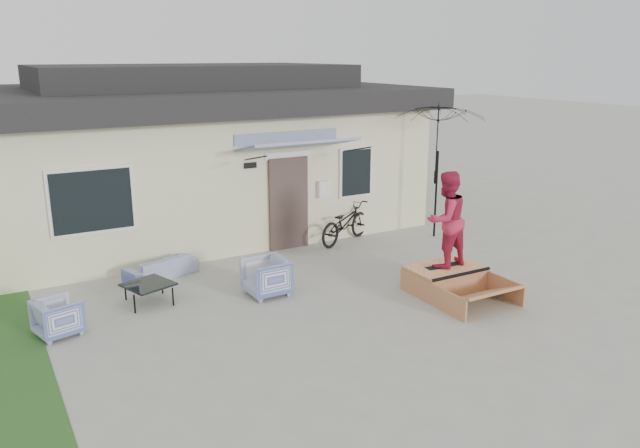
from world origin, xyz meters
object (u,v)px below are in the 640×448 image
skate_ramp (444,279)px  skater (446,218)px  armchair_right (266,275)px  coffee_table (149,293)px  bicycle (345,218)px  loveseat (161,264)px  skateboard (443,265)px  armchair_left (58,315)px  patio_umbrella (437,166)px

skate_ramp → skater: (0.00, 0.04, 1.17)m
armchair_right → coffee_table: 2.12m
coffee_table → skater: bearing=-22.5°
bicycle → skate_ramp: (-0.01, -3.57, -0.35)m
loveseat → bicycle: (4.46, 0.23, 0.30)m
skateboard → armchair_left: bearing=169.6°
skater → patio_umbrella: bearing=-133.4°
coffee_table → patio_umbrella: patio_umbrella is taller
loveseat → patio_umbrella: size_ratio=0.65×
armchair_left → skate_ramp: bearing=-117.5°
coffee_table → patio_umbrella: bearing=6.2°
patio_umbrella → skate_ramp: (-2.17, -2.89, -1.52)m
coffee_table → skateboard: (5.02, -2.07, 0.29)m
loveseat → skater: (4.45, -3.30, 1.11)m
coffee_table → patio_umbrella: size_ratio=0.34×
armchair_left → coffee_table: (1.59, 0.61, -0.15)m
loveseat → skater: 5.65m
armchair_right → loveseat: bearing=-144.7°
patio_umbrella → skate_ramp: bearing=-126.8°
skater → skateboard: bearing=180.0°
coffee_table → loveseat: bearing=65.2°
armchair_left → patio_umbrella: bearing=-95.6°
coffee_table → bicycle: (5.03, 1.45, 0.39)m
skate_ramp → skateboard: 0.25m
loveseat → skate_ramp: 5.57m
armchair_right → bicycle: bicycle is taller
skater → armchair_left: bearing=-18.7°
coffee_table → skateboard: skateboard is taller
loveseat → patio_umbrella: (6.61, -0.45, 1.47)m
skateboard → bicycle: bearing=92.0°
skateboard → coffee_table: bearing=159.7°
bicycle → armchair_right: bearing=101.5°
bicycle → skateboard: bearing=156.2°
skateboard → skater: bearing=0.0°
skateboard → loveseat: bearing=145.6°
skater → skate_ramp: bearing=83.5°
armchair_left → coffee_table: armchair_left is taller
skate_ramp → bicycle: bearing=90.1°
loveseat → armchair_right: armchair_right is taller
loveseat → patio_umbrella: bearing=159.9°
coffee_table → skater: skater is taller
armchair_left → skate_ramp: (6.60, -1.51, -0.11)m
skateboard → patio_umbrella: bearing=54.9°
coffee_table → patio_umbrella: 7.39m
patio_umbrella → skate_ramp: patio_umbrella is taller
coffee_table → skater: (5.02, -2.07, 1.21)m
coffee_table → bicycle: bearing=16.1°
loveseat → coffee_table: size_ratio=1.92×
bicycle → skater: skater is taller
armchair_right → skater: 3.48m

